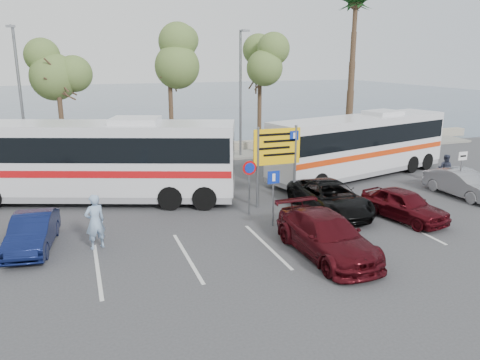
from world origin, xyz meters
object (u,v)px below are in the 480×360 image
object	(u,v)px
street_lamp_left	(20,92)
coach_bus_left	(97,163)
suv_black	(330,197)
car_silver_b	(462,183)
car_red	(404,205)
car_maroon	(327,236)
coach_bus_right	(360,147)
street_lamp_right	(241,87)
car_blue	(33,232)
direction_sign	(277,153)
pedestrian_far	(445,169)
pedestrian_near	(95,222)

from	to	relation	value
street_lamp_left	coach_bus_left	distance (m)	8.32
suv_black	car_silver_b	size ratio (longest dim) A/B	1.24
car_red	car_maroon	bearing A→B (deg)	-169.05
street_lamp_left	car_silver_b	distance (m)	23.67
coach_bus_right	car_maroon	size ratio (longest dim) A/B	2.44
street_lamp_right	car_maroon	bearing A→B (deg)	-99.32
coach_bus_left	car_blue	xyz separation A→B (m)	(-2.50, -5.00, -1.20)
street_lamp_right	car_red	size ratio (longest dim) A/B	2.12
direction_sign	car_red	distance (m)	5.74
car_silver_b	pedestrian_far	size ratio (longest dim) A/B	2.51
coach_bus_right	street_lamp_left	bearing A→B (deg)	158.14
street_lamp_left	car_silver_b	xyz separation A→B (m)	(20.00, -12.02, -3.96)
car_maroon	car_red	distance (m)	5.24
street_lamp_right	car_maroon	world-z (taller)	street_lamp_right
street_lamp_right	car_silver_b	size ratio (longest dim) A/B	2.06
street_lamp_right	suv_black	xyz separation A→B (m)	(-0.21, -12.02, -3.93)
street_lamp_left	pedestrian_near	distance (m)	13.58
street_lamp_right	pedestrian_near	size ratio (longest dim) A/B	4.07
direction_sign	pedestrian_far	distance (m)	10.15
coach_bus_right	direction_sign	bearing A→B (deg)	-153.05
car_maroon	suv_black	bearing A→B (deg)	56.80
street_lamp_right	pedestrian_far	world-z (taller)	street_lamp_right
direction_sign	pedestrian_near	bearing A→B (deg)	-163.13
car_blue	pedestrian_near	world-z (taller)	pedestrian_near
car_maroon	pedestrian_near	bearing A→B (deg)	154.74
direction_sign	pedestrian_near	size ratio (longest dim) A/B	1.83
street_lamp_left	pedestrian_near	bearing A→B (deg)	-76.39
suv_black	pedestrian_near	distance (m)	9.74
car_blue	car_maroon	xyz separation A→B (m)	(9.39, -3.90, 0.09)
street_lamp_left	car_maroon	size ratio (longest dim) A/B	1.66
suv_black	car_silver_b	distance (m)	7.21
car_maroon	direction_sign	bearing A→B (deg)	82.08
street_lamp_left	pedestrian_far	xyz separation A→B (m)	(21.00, -9.77, -3.82)
coach_bus_right	car_red	world-z (taller)	coach_bus_right
car_maroon	pedestrian_near	world-z (taller)	pedestrian_near
direction_sign	car_silver_b	size ratio (longest dim) A/B	0.93
coach_bus_left	pedestrian_far	bearing A→B (deg)	-8.94
street_lamp_right	direction_sign	xyz separation A→B (m)	(-2.00, -10.32, -2.17)
direction_sign	pedestrian_far	bearing A→B (deg)	3.15
pedestrian_near	car_maroon	bearing A→B (deg)	136.03
street_lamp_left	street_lamp_right	world-z (taller)	same
direction_sign	car_red	bearing A→B (deg)	-40.01
car_maroon	coach_bus_left	bearing A→B (deg)	126.10
car_blue	car_red	bearing A→B (deg)	-0.05
coach_bus_left	car_red	xyz separation A→B (m)	(11.69, -6.81, -1.17)
direction_sign	car_silver_b	bearing A→B (deg)	-10.68
street_lamp_right	direction_sign	distance (m)	10.73
street_lamp_left	car_blue	size ratio (longest dim) A/B	2.16
coach_bus_right	car_silver_b	size ratio (longest dim) A/B	3.01
street_lamp_right	pedestrian_far	bearing A→B (deg)	-50.69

